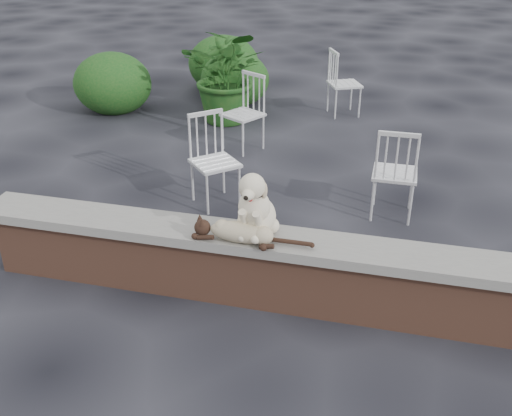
% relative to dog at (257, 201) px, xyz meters
% --- Properties ---
extents(ground, '(60.00, 60.00, 0.00)m').
position_rel_dog_xyz_m(ground, '(0.83, -0.03, -0.85)').
color(ground, black).
rests_on(ground, ground).
extents(brick_wall, '(6.00, 0.30, 0.50)m').
position_rel_dog_xyz_m(brick_wall, '(0.83, -0.03, -0.60)').
color(brick_wall, brown).
rests_on(brick_wall, ground).
extents(capstone, '(6.20, 0.40, 0.08)m').
position_rel_dog_xyz_m(capstone, '(0.83, -0.03, -0.31)').
color(capstone, slate).
rests_on(capstone, brick_wall).
extents(dog, '(0.38, 0.49, 0.54)m').
position_rel_dog_xyz_m(dog, '(0.00, 0.00, 0.00)').
color(dog, beige).
rests_on(dog, capstone).
extents(cat, '(1.07, 0.32, 0.18)m').
position_rel_dog_xyz_m(cat, '(-0.08, -0.15, -0.18)').
color(cat, tan).
rests_on(cat, capstone).
extents(chair_b, '(0.77, 0.77, 0.94)m').
position_rel_dog_xyz_m(chair_b, '(-0.93, 3.01, -0.38)').
color(chair_b, white).
rests_on(chair_b, ground).
extents(chair_e, '(0.75, 0.75, 0.94)m').
position_rel_dog_xyz_m(chair_e, '(0.14, 4.69, -0.38)').
color(chair_e, white).
rests_on(chair_e, ground).
extents(chair_a, '(0.79, 0.79, 0.94)m').
position_rel_dog_xyz_m(chair_a, '(-0.81, 1.48, -0.38)').
color(chair_a, white).
rests_on(chair_a, ground).
extents(chair_c, '(0.56, 0.56, 0.94)m').
position_rel_dog_xyz_m(chair_c, '(0.97, 1.66, -0.38)').
color(chair_c, white).
rests_on(chair_c, ground).
extents(potted_plant_a, '(1.29, 1.15, 1.33)m').
position_rel_dog_xyz_m(potted_plant_a, '(-1.39, 3.99, -0.19)').
color(potted_plant_a, '#144616').
rests_on(potted_plant_a, ground).
extents(potted_plant_b, '(0.68, 0.68, 1.08)m').
position_rel_dog_xyz_m(potted_plant_b, '(-1.57, 4.37, -0.31)').
color(potted_plant_b, '#144616').
rests_on(potted_plant_b, ground).
extents(shrubbery, '(2.75, 2.58, 0.92)m').
position_rel_dog_xyz_m(shrubbery, '(-2.29, 4.82, -0.45)').
color(shrubbery, '#144616').
rests_on(shrubbery, ground).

